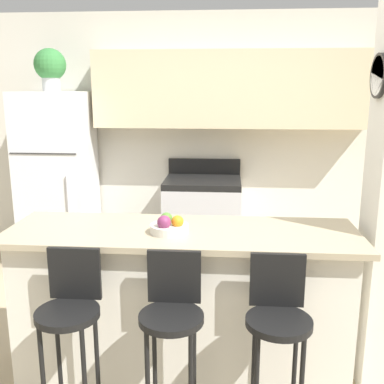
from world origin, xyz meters
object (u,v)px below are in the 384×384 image
bar_stool_mid (172,321)px  refrigerator (58,180)px  bar_stool_left (70,317)px  fruit_bowl (169,226)px  stove_range (202,222)px  bar_stool_right (278,326)px  potted_plant_on_fridge (50,67)px  trash_bin (109,253)px

bar_stool_mid → refrigerator: bearing=121.9°
refrigerator → bar_stool_left: size_ratio=1.77×
fruit_bowl → refrigerator: bearing=125.9°
stove_range → fruit_bowl: bearing=-92.5°
refrigerator → stove_range: 1.54m
stove_range → fruit_bowl: (-0.08, -1.95, 0.57)m
stove_range → bar_stool_mid: bearing=-90.5°
refrigerator → bar_stool_right: 3.08m
bar_stool_right → potted_plant_on_fridge: potted_plant_on_fridge is taller
bar_stool_right → trash_bin: (-1.43, 2.12, -0.47)m
refrigerator → fruit_bowl: size_ratio=7.98×
refrigerator → trash_bin: (0.56, -0.22, -0.69)m
bar_stool_mid → bar_stool_right: size_ratio=1.00×
refrigerator → bar_stool_left: (0.94, -2.34, -0.22)m
trash_bin → bar_stool_left: bearing=-79.8°
bar_stool_mid → fruit_bowl: size_ratio=4.50×
bar_stool_right → refrigerator: bearing=130.2°
potted_plant_on_fridge → trash_bin: size_ratio=1.07×
bar_stool_left → bar_stool_mid: bearing=0.0°
bar_stool_mid → bar_stool_right: (0.52, 0.00, 0.00)m
stove_range → fruit_bowl: fruit_bowl is taller
stove_range → potted_plant_on_fridge: 2.13m
bar_stool_left → bar_stool_right: same height
refrigerator → bar_stool_mid: (1.46, -2.34, -0.22)m
bar_stool_left → bar_stool_mid: same height
bar_stool_right → fruit_bowl: fruit_bowl is taller
bar_stool_right → fruit_bowl: bearing=144.6°
bar_stool_mid → trash_bin: (-0.90, 2.12, -0.47)m
bar_stool_mid → bar_stool_right: bearing=0.0°
potted_plant_on_fridge → fruit_bowl: 2.57m
potted_plant_on_fridge → refrigerator: bearing=-62.5°
refrigerator → bar_stool_left: 2.53m
trash_bin → refrigerator: bearing=158.0°
refrigerator → potted_plant_on_fridge: (-0.00, 0.00, 1.11)m
refrigerator → fruit_bowl: 2.38m
refrigerator → fruit_bowl: (1.39, -1.93, 0.14)m
bar_stool_mid → potted_plant_on_fridge: (-1.46, 2.34, 1.34)m
bar_stool_mid → trash_bin: size_ratio=2.62×
potted_plant_on_fridge → trash_bin: 1.90m
refrigerator → potted_plant_on_fridge: 1.11m
potted_plant_on_fridge → fruit_bowl: size_ratio=1.83×
refrigerator → bar_stool_right: refrigerator is taller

